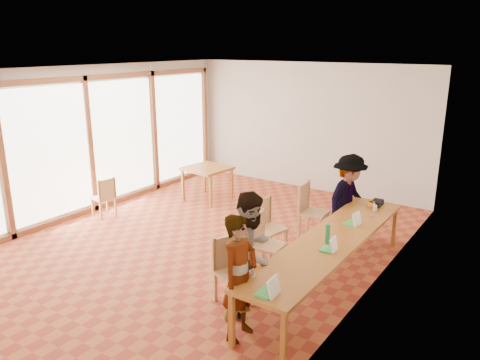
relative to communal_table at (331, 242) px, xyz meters
name	(u,v)px	position (x,y,z in m)	size (l,w,h in m)	color
ground	(204,242)	(-2.50, 0.23, -0.70)	(8.00, 8.00, 0.00)	#A95229
wall_back	(308,127)	(-2.50, 4.23, 0.80)	(6.00, 0.10, 3.00)	beige
wall_right	(376,190)	(0.50, 0.23, 0.80)	(0.10, 8.00, 3.00)	beige
window_wall	(89,141)	(-5.46, 0.23, 0.80)	(0.10, 8.00, 3.00)	white
ceiling	(200,68)	(-2.50, 0.23, 2.32)	(6.00, 8.00, 0.04)	white
communal_table	(331,242)	(0.00, 0.00, 0.00)	(0.80, 4.00, 0.75)	#A35F24
side_table	(207,171)	(-3.92, 2.14, -0.03)	(0.90, 0.90, 0.75)	#A35F24
chair_near	(230,262)	(-0.97, -1.10, -0.14)	(0.55, 0.55, 0.49)	tan
chair_mid	(262,237)	(-1.05, -0.14, -0.12)	(0.47, 0.47, 0.51)	tan
chair_far	(266,220)	(-1.37, 0.48, -0.12)	(0.53, 0.53, 0.50)	tan
chair_empty	(309,205)	(-1.09, 1.50, -0.08)	(0.51, 0.51, 0.54)	tan
chair_spare	(105,193)	(-4.91, 0.08, -0.20)	(0.44, 0.44, 0.44)	tan
person_near	(240,278)	(-0.40, -1.70, 0.07)	(0.57, 0.37, 1.55)	gray
person_mid	(252,252)	(-0.62, -1.09, 0.11)	(0.79, 0.61, 1.62)	gray
person_far	(349,199)	(-0.41, 1.65, 0.10)	(1.04, 0.60, 1.60)	gray
laptop_near	(270,290)	(0.07, -1.80, 0.11)	(0.24, 0.27, 0.21)	green
laptop_mid	(331,247)	(0.15, -0.36, 0.10)	(0.21, 0.24, 0.19)	green
laptop_far	(354,221)	(0.06, 0.71, 0.10)	(0.23, 0.26, 0.20)	green
yellow_mug	(371,204)	(0.00, 1.62, 0.10)	(0.13, 0.13, 0.10)	orange
green_bottle	(328,234)	(0.01, -0.16, 0.19)	(0.07, 0.07, 0.28)	#207F42
clear_glass	(375,208)	(0.11, 1.51, 0.09)	(0.07, 0.07, 0.09)	silver
condiment_cup	(252,274)	(-0.33, -1.55, 0.08)	(0.08, 0.08, 0.06)	white
pink_phone	(372,216)	(0.17, 1.20, 0.05)	(0.05, 0.10, 0.01)	#C74881
black_pouch	(377,203)	(0.06, 1.77, 0.09)	(0.16, 0.26, 0.09)	black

